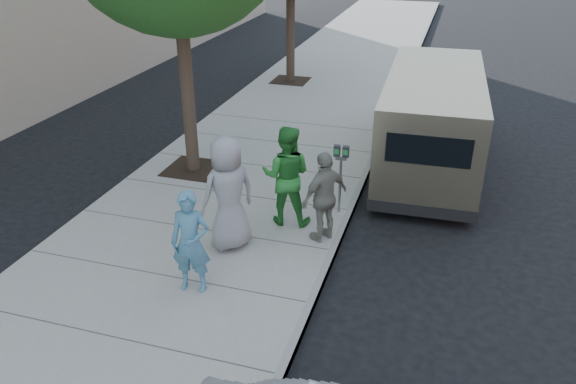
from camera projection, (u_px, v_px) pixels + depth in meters
The scene contains 9 objects.
ground at pixel (254, 245), 10.04m from camera, with size 120.00×120.00×0.00m, color black.
sidewalk at pixel (202, 233), 10.27m from camera, with size 5.00×60.00×0.15m, color gray.
curb_face at pixel (332, 254), 9.64m from camera, with size 0.12×60.00×0.16m, color gray.
parking_meter at pixel (341, 165), 10.39m from camera, with size 0.29×0.11×1.37m.
van at pixel (431, 120), 12.53m from camera, with size 2.20×6.02×2.21m.
person_officer at pixel (191, 242), 8.28m from camera, with size 0.60×0.39×1.64m, color teal.
person_green_shirt at pixel (286, 176), 10.09m from camera, with size 0.91×0.71×1.87m, color #2B8431.
person_gray_shirt at pixel (228, 193), 9.31m from camera, with size 0.98×0.64×2.00m, color gray.
person_striped_polo at pixel (325, 197), 9.59m from camera, with size 0.97×0.40×1.65m, color gray.
Camera 1 is at (3.07, -7.99, 5.37)m, focal length 35.00 mm.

